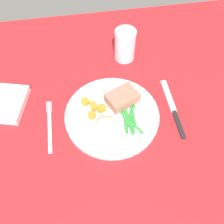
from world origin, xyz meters
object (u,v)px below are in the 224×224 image
napkin (1,103)px  meat_portion (122,97)px  knife (173,109)px  fork (50,126)px  water_glass (125,47)px  dinner_plate (112,116)px

napkin → meat_portion: bearing=-8.4°
meat_portion → knife: meat_portion is taller
fork → napkin: napkin is taller
water_glass → napkin: water_glass is taller
water_glass → napkin: (-38.88, -13.67, -3.36)cm
meat_portion → knife: size_ratio=0.42×
dinner_plate → meat_portion: bearing=49.4°
water_glass → napkin: bearing=-160.6°
meat_portion → water_glass: size_ratio=0.81×
meat_portion → fork: size_ratio=0.51×
dinner_plate → fork: (-17.52, -0.26, -0.60)cm
dinner_plate → napkin: bearing=163.3°
water_glass → knife: bearing=-66.8°
knife → dinner_plate: bearing=174.6°
dinner_plate → water_glass: (7.93, 22.93, 3.64)cm
water_glass → fork: bearing=-137.7°
fork → knife: 35.39cm
fork → water_glass: (25.45, 23.18, 4.24)cm
knife → water_glass: size_ratio=1.96×
dinner_plate → water_glass: size_ratio=2.52×
dinner_plate → fork: 17.53cm
meat_portion → water_glass: water_glass is taller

